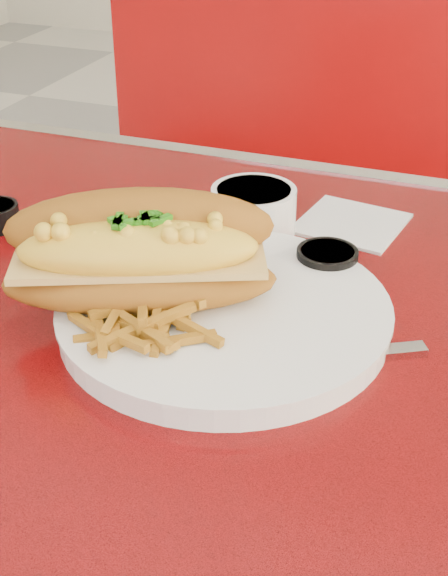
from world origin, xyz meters
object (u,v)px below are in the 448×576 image
(dinner_plate, at_px, (224,313))
(gravy_ramekin, at_px, (253,209))
(sauce_cup_right, at_px, (327,263))
(knife, at_px, (320,360))
(diner_table, at_px, (211,446))
(fork, at_px, (141,303))
(booth_bench_far, at_px, (355,315))
(mac_hoagie, at_px, (139,253))

(dinner_plate, bearing_deg, gravy_ramekin, 100.79)
(sauce_cup_right, distance_m, knife, 0.15)
(dinner_plate, distance_m, gravy_ramekin, 0.20)
(diner_table, height_order, dinner_plate, dinner_plate)
(dinner_plate, xyz_separation_m, knife, (0.10, -0.03, -0.01))
(gravy_ramekin, height_order, knife, gravy_ramekin)
(gravy_ramekin, distance_m, sauce_cup_right, 0.13)
(gravy_ramekin, bearing_deg, sauce_cup_right, -34.90)
(diner_table, relative_size, fork, 9.91)
(booth_bench_far, bearing_deg, sauce_cup_right, -83.13)
(mac_hoagie, bearing_deg, sauce_cup_right, 19.55)
(booth_bench_far, bearing_deg, mac_hoagie, -94.15)
(sauce_cup_right, bearing_deg, knife, -77.59)
(booth_bench_far, distance_m, fork, 0.98)
(fork, distance_m, gravy_ramekin, 0.22)
(diner_table, bearing_deg, dinner_plate, -23.35)
(sauce_cup_right, bearing_deg, gravy_ramekin, 145.10)
(fork, bearing_deg, mac_hoagie, -4.51)
(gravy_ramekin, relative_size, sauce_cup_right, 1.80)
(booth_bench_far, distance_m, gravy_ramekin, 0.81)
(mac_hoagie, bearing_deg, diner_table, -4.04)
(dinner_plate, relative_size, knife, 1.86)
(dinner_plate, xyz_separation_m, sauce_cup_right, (0.07, 0.12, 0.00))
(mac_hoagie, relative_size, knife, 1.32)
(mac_hoagie, distance_m, sauce_cup_right, 0.20)
(dinner_plate, distance_m, knife, 0.10)
(dinner_plate, height_order, gravy_ramekin, gravy_ramekin)
(gravy_ramekin, relative_size, knife, 0.55)
(dinner_plate, distance_m, sauce_cup_right, 0.14)
(diner_table, xyz_separation_m, dinner_plate, (0.02, -0.01, 0.17))
(mac_hoagie, height_order, gravy_ramekin, mac_hoagie)
(diner_table, bearing_deg, booth_bench_far, 90.00)
(knife, bearing_deg, dinner_plate, 134.93)
(mac_hoagie, bearing_deg, knife, -27.70)
(fork, bearing_deg, sauce_cup_right, -70.01)
(booth_bench_far, height_order, knife, booth_bench_far)
(diner_table, height_order, booth_bench_far, booth_bench_far)
(diner_table, distance_m, dinner_plate, 0.17)
(dinner_plate, bearing_deg, fork, -162.27)
(booth_bench_far, height_order, gravy_ramekin, booth_bench_far)
(mac_hoagie, bearing_deg, booth_bench_far, 62.44)
(booth_bench_far, distance_m, dinner_plate, 0.96)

